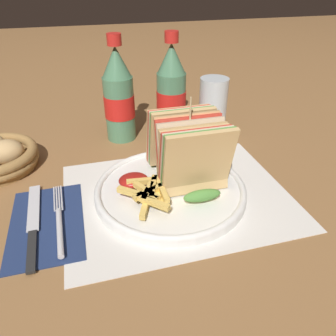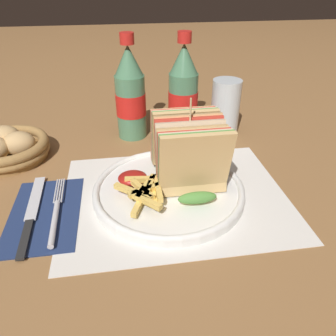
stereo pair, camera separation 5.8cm
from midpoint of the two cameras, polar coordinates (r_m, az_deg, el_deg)
name	(u,v)px [view 1 (the left image)]	position (r m, az deg, el deg)	size (l,w,h in m)	color
ground_plane	(170,194)	(0.58, -2.45, -4.71)	(4.00, 4.00, 0.00)	olive
placemat	(177,195)	(0.58, -1.30, -4.83)	(0.39, 0.30, 0.00)	silver
plate_main	(171,188)	(0.58, -2.34, -3.60)	(0.26, 0.26, 0.02)	white
club_sandwich	(188,150)	(0.56, 0.64, 3.07)	(0.12, 0.17, 0.15)	tan
fries_pile	(149,193)	(0.53, -6.41, -4.39)	(0.08, 0.09, 0.02)	#E0B756
ketchup_blob	(133,180)	(0.57, -8.94, -2.18)	(0.05, 0.04, 0.02)	maroon
napkin	(47,222)	(0.56, -23.20, -8.81)	(0.11, 0.19, 0.00)	navy
fork	(59,224)	(0.54, -21.38, -9.18)	(0.02, 0.17, 0.01)	silver
knife	(33,224)	(0.56, -25.26, -8.89)	(0.02, 0.21, 0.00)	black
coke_bottle_near	(119,97)	(0.75, -10.82, 12.02)	(0.07, 0.07, 0.23)	#4C7F5B
coke_bottle_far	(171,93)	(0.76, -1.65, 12.95)	(0.07, 0.07, 0.23)	#4C7F5B
glass_near	(213,106)	(0.78, 5.69, 10.68)	(0.07, 0.07, 0.13)	silver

